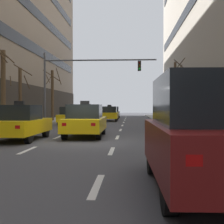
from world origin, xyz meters
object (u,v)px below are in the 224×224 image
Objects in this scene: taxi_driving_2 at (21,123)px; taxi_driving_1 at (82,113)px; taxi_driving_0 at (89,112)px; taxi_driving_5 at (110,114)px; traffic_signal_0 at (80,75)px; street_tree_2 at (3,87)px; taxi_driving_6 at (70,116)px; street_tree_3 at (175,90)px; street_tree_0 at (20,96)px; car_parked_0 at (202,133)px; taxi_driving_4 at (85,121)px; street_tree_1 at (52,94)px; car_driving_3 at (113,112)px.

taxi_driving_1 is at bearing 90.37° from taxi_driving_2.
taxi_driving_0 is 1.07× the size of taxi_driving_5.
street_tree_2 is at bearing -120.27° from traffic_signal_0.
taxi_driving_6 is at bearing 67.51° from street_tree_2.
street_tree_2 is 1.01× the size of street_tree_3.
taxi_driving_5 reaches higher than taxi_driving_6.
traffic_signal_0 is at bearing 42.67° from street_tree_0.
taxi_driving_0 is 1.08× the size of taxi_driving_6.
street_tree_0 is at bearing -99.40° from taxi_driving_0.
street_tree_3 is at bearing 83.40° from car_parked_0.
street_tree_0 is 0.81× the size of street_tree_3.
taxi_driving_6 is at bearing 54.09° from street_tree_0.
taxi_driving_0 is 13.22m from taxi_driving_6.
taxi_driving_0 is at bearing 97.20° from taxi_driving_4.
street_tree_0 is at bearing -118.04° from taxi_driving_5.
traffic_signal_0 is at bearing 101.03° from taxi_driving_4.
taxi_driving_5 is at bearing 61.96° from street_tree_0.
taxi_driving_1 is at bearing 79.29° from street_tree_2.
traffic_signal_0 is (0.95, 11.77, 3.49)m from taxi_driving_2.
car_parked_0 is 20.51m from street_tree_3.
taxi_driving_6 is 6.60m from street_tree_1.
taxi_driving_5 is 7.69m from taxi_driving_6.
taxi_driving_2 is 18.13m from street_tree_1.
traffic_signal_0 is 7.30m from street_tree_1.
taxi_driving_4 is at bearing -69.88° from street_tree_1.
taxi_driving_1 is at bearing 103.46° from car_parked_0.
taxi_driving_2 reaches higher than taxi_driving_5.
street_tree_3 reaches higher than car_driving_3.
taxi_driving_1 is 0.94× the size of taxi_driving_4.
car_driving_3 is at bearing 89.94° from taxi_driving_4.
car_driving_3 is 0.91× the size of taxi_driving_4.
taxi_driving_4 reaches higher than taxi_driving_0.
street_tree_3 reaches higher than car_parked_0.
car_parked_0 reaches higher than taxi_driving_4.
street_tree_1 reaches higher than taxi_driving_2.
street_tree_1 reaches higher than taxi_driving_6.
taxi_driving_6 is at bearing -112.83° from taxi_driving_5.
car_driving_3 is at bearing 74.92° from street_tree_2.
street_tree_1 reaches higher than taxi_driving_1.
taxi_driving_6 is 0.91× the size of car_parked_0.
taxi_driving_0 is at bearing -153.97° from car_driving_3.
street_tree_1 is at bearing 110.26° from car_parked_0.
car_parked_0 is 28.10m from street_tree_1.
taxi_driving_0 is 1.01× the size of taxi_driving_2.
taxi_driving_5 is (0.07, -7.61, 0.01)m from car_driving_3.
taxi_driving_0 is 0.98× the size of car_parked_0.
traffic_signal_0 reaches higher than street_tree_1.
taxi_driving_1 is 0.96× the size of taxi_driving_2.
taxi_driving_6 is 21.88m from car_parked_0.
street_tree_2 is (-9.73, 13.57, 1.76)m from car_parked_0.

